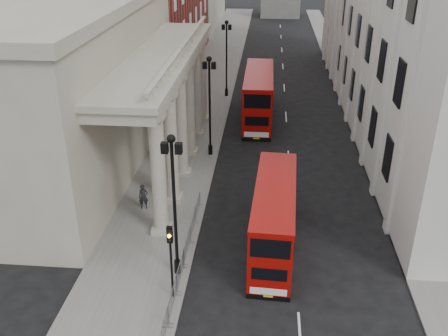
# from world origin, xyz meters

# --- Properties ---
(ground) EXTENTS (260.00, 260.00, 0.00)m
(ground) POSITION_xyz_m (0.00, 0.00, 0.00)
(ground) COLOR black
(ground) RESTS_ON ground
(sidewalk_west) EXTENTS (6.00, 140.00, 0.12)m
(sidewalk_west) POSITION_xyz_m (-3.00, 30.00, 0.06)
(sidewalk_west) COLOR slate
(sidewalk_west) RESTS_ON ground
(sidewalk_east) EXTENTS (3.00, 140.00, 0.12)m
(sidewalk_east) POSITION_xyz_m (13.50, 30.00, 0.06)
(sidewalk_east) COLOR slate
(sidewalk_east) RESTS_ON ground
(kerb) EXTENTS (0.20, 140.00, 0.14)m
(kerb) POSITION_xyz_m (-0.05, 30.00, 0.07)
(kerb) COLOR slate
(kerb) RESTS_ON ground
(portico_building) EXTENTS (9.00, 28.00, 12.00)m
(portico_building) POSITION_xyz_m (-10.50, 18.00, 6.00)
(portico_building) COLOR gray
(portico_building) RESTS_ON ground
(lamp_post_south) EXTENTS (1.05, 0.44, 8.32)m
(lamp_post_south) POSITION_xyz_m (-0.60, 4.00, 4.91)
(lamp_post_south) COLOR black
(lamp_post_south) RESTS_ON sidewalk_west
(lamp_post_mid) EXTENTS (1.05, 0.44, 8.32)m
(lamp_post_mid) POSITION_xyz_m (-0.60, 20.00, 4.91)
(lamp_post_mid) COLOR black
(lamp_post_mid) RESTS_ON sidewalk_west
(lamp_post_north) EXTENTS (1.05, 0.44, 8.32)m
(lamp_post_north) POSITION_xyz_m (-0.60, 36.00, 4.91)
(lamp_post_north) COLOR black
(lamp_post_north) RESTS_ON sidewalk_west
(traffic_light) EXTENTS (0.28, 0.33, 4.30)m
(traffic_light) POSITION_xyz_m (-0.50, 1.98, 3.11)
(traffic_light) COLOR black
(traffic_light) RESTS_ON sidewalk_west
(crowd_barriers) EXTENTS (0.50, 18.75, 1.10)m
(crowd_barriers) POSITION_xyz_m (-0.35, 2.23, 0.67)
(crowd_barriers) COLOR gray
(crowd_barriers) RESTS_ON sidewalk_west
(bus_near) EXTENTS (2.76, 9.71, 4.15)m
(bus_near) POSITION_xyz_m (4.67, 7.02, 2.17)
(bus_near) COLOR #930A06
(bus_near) RESTS_ON ground
(bus_far) EXTENTS (2.76, 11.18, 4.82)m
(bus_far) POSITION_xyz_m (3.16, 28.83, 2.52)
(bus_far) COLOR #A10B07
(bus_far) RESTS_ON ground
(pedestrian_a) EXTENTS (0.73, 0.58, 1.77)m
(pedestrian_a) POSITION_xyz_m (-4.09, 10.71, 1.01)
(pedestrian_a) COLOR black
(pedestrian_a) RESTS_ON sidewalk_west
(pedestrian_b) EXTENTS (0.99, 0.81, 1.90)m
(pedestrian_b) POSITION_xyz_m (-3.47, 13.02, 1.07)
(pedestrian_b) COLOR black
(pedestrian_b) RESTS_ON sidewalk_west
(pedestrian_c) EXTENTS (0.88, 0.57, 1.79)m
(pedestrian_c) POSITION_xyz_m (-3.11, 21.65, 1.01)
(pedestrian_c) COLOR black
(pedestrian_c) RESTS_ON sidewalk_west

